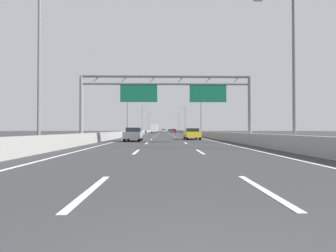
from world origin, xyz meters
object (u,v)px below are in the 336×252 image
(streetlamp_right_far, at_px, (185,118))
(streetlamp_right_distant, at_px, (178,121))
(streetlamp_left_distant, at_px, (149,121))
(streetlamp_left_near, at_px, (43,60))
(sign_gantry, at_px, (168,91))
(streetlamp_right_mid, at_px, (200,110))
(white_car, at_px, (164,131))
(streetlamp_right_near, at_px, (290,62))
(box_truck, at_px, (154,128))
(blue_car, at_px, (170,130))
(streetlamp_left_far, at_px, (143,118))
(red_car, at_px, (174,131))
(black_car, at_px, (163,130))
(orange_car, at_px, (156,131))
(silver_car, at_px, (133,134))
(yellow_car, at_px, (192,134))
(streetlamp_left_mid, at_px, (129,110))

(streetlamp_right_far, xyz_separation_m, streetlamp_right_distant, (0.00, 37.59, 0.00))
(streetlamp_left_distant, bearing_deg, streetlamp_left_near, -90.00)
(streetlamp_left_near, xyz_separation_m, streetlamp_left_distant, (0.00, 112.78, 0.00))
(sign_gantry, xyz_separation_m, streetlamp_right_distant, (7.31, 104.71, 0.60))
(streetlamp_right_mid, xyz_separation_m, white_car, (-7.36, 69.88, -4.68))
(streetlamp_right_near, height_order, box_truck, streetlamp_right_near)
(streetlamp_right_near, xyz_separation_m, streetlamp_right_mid, (0.00, 37.59, 0.00))
(streetlamp_right_far, xyz_separation_m, box_truck, (-10.94, 2.81, -3.70))
(streetlamp_left_near, distance_m, streetlamp_left_distant, 112.78)
(blue_car, bearing_deg, box_truck, -98.34)
(sign_gantry, height_order, streetlamp_left_far, streetlamp_left_far)
(box_truck, bearing_deg, white_car, 83.08)
(streetlamp_right_distant, height_order, box_truck, streetlamp_right_distant)
(blue_car, distance_m, red_car, 46.44)
(streetlamp_left_near, distance_m, black_car, 119.82)
(streetlamp_right_near, relative_size, streetlamp_right_far, 1.00)
(streetlamp_right_distant, xyz_separation_m, red_car, (-3.84, -34.23, -4.64))
(streetlamp_left_far, bearing_deg, orange_car, 82.55)
(streetlamp_right_mid, bearing_deg, streetlamp_left_distant, 101.23)
(black_car, bearing_deg, streetlamp_left_near, -93.53)
(streetlamp_left_distant, height_order, silver_car, streetlamp_left_distant)
(streetlamp_left_near, xyz_separation_m, white_car, (7.57, 107.47, -4.68))
(streetlamp_right_near, relative_size, yellow_car, 2.06)
(streetlamp_right_far, xyz_separation_m, white_car, (-7.36, 32.29, -4.68))
(orange_car, distance_m, yellow_car, 88.28)
(streetlamp_right_near, relative_size, white_car, 2.17)
(sign_gantry, relative_size, streetlamp_left_mid, 1.67)
(red_car, height_order, silver_car, red_car)
(sign_gantry, distance_m, streetlamp_left_near, 11.12)
(streetlamp_left_near, xyz_separation_m, silver_car, (3.97, 12.25, -4.64))
(streetlamp_right_far, bearing_deg, white_car, 102.84)
(streetlamp_left_near, relative_size, silver_car, 2.30)
(streetlamp_left_far, bearing_deg, white_car, 76.80)
(box_truck, bearing_deg, orange_car, 90.24)
(streetlamp_right_mid, relative_size, streetlamp_left_distant, 1.00)
(streetlamp_left_distant, bearing_deg, blue_car, 48.29)
(streetlamp_left_mid, distance_m, orange_car, 67.55)
(streetlamp_right_near, distance_m, yellow_car, 17.98)
(streetlamp_left_mid, distance_m, blue_car, 88.20)
(silver_car, bearing_deg, white_car, 87.83)
(orange_car, relative_size, yellow_car, 0.91)
(yellow_car, bearing_deg, red_car, 89.77)
(streetlamp_left_far, height_order, streetlamp_right_distant, same)
(white_car, relative_size, orange_car, 1.05)
(streetlamp_left_far, xyz_separation_m, streetlamp_right_far, (14.93, 0.00, 0.00))
(streetlamp_right_near, bearing_deg, streetlamp_left_near, 180.00)
(streetlamp_left_near, relative_size, yellow_car, 2.06)
(streetlamp_left_far, relative_size, silver_car, 2.30)
(white_car, distance_m, silver_car, 95.29)
(streetlamp_left_distant, bearing_deg, white_car, -35.02)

